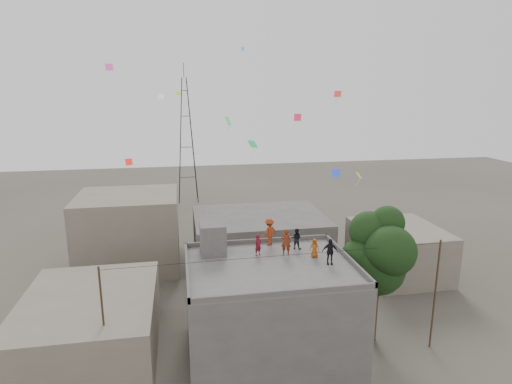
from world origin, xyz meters
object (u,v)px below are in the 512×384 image
stair_head_box (213,238)px  tree (380,254)px  person_dark_adult (330,252)px  person_red_adult (286,242)px  transmission_tower (186,141)px

stair_head_box → tree: bearing=-10.7°
person_dark_adult → person_red_adult: bearing=149.5°
person_red_adult → person_dark_adult: 2.96m
tree → transmission_tower: bearing=106.1°
tree → person_red_adult: (-6.02, 0.92, 0.86)m
tree → transmission_tower: (-11.37, 39.40, 2.97)m
stair_head_box → transmission_tower: 37.46m
transmission_tower → stair_head_box: bearing=-88.8°
stair_head_box → tree: size_ratio=0.22×
person_red_adult → tree: bearing=-170.5°
transmission_tower → person_dark_adult: size_ratio=12.45×
person_dark_adult → transmission_tower: bearing=111.5°
transmission_tower → person_red_adult: bearing=-82.1°
stair_head_box → transmission_tower: size_ratio=0.10×
person_dark_adult → stair_head_box: bearing=166.7°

